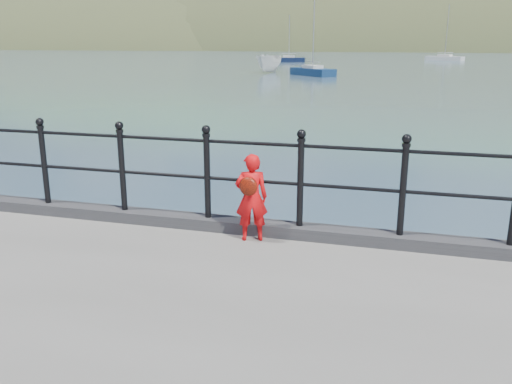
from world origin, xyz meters
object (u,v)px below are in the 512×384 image
(launch_white, at_px, (269,63))
(sailboat_port, at_px, (313,72))
(sailboat_left, at_px, (289,60))
(railing, at_px, (253,169))
(sailboat_deep, at_px, (445,58))
(child, at_px, (251,197))

(launch_white, relative_size, sailboat_port, 0.64)
(sailboat_port, height_order, sailboat_left, sailboat_port)
(launch_white, distance_m, sailboat_port, 6.04)
(railing, distance_m, sailboat_left, 79.62)
(launch_white, bearing_deg, sailboat_port, -25.88)
(railing, height_order, sailboat_deep, sailboat_deep)
(launch_white, bearing_deg, railing, -70.05)
(railing, height_order, child, railing)
(child, height_order, sailboat_port, sailboat_port)
(launch_white, height_order, sailboat_port, sailboat_port)
(railing, height_order, sailboat_left, sailboat_left)
(child, height_order, sailboat_deep, sailboat_deep)
(sailboat_left, bearing_deg, child, -81.67)
(sailboat_deep, height_order, sailboat_port, sailboat_deep)
(railing, distance_m, sailboat_deep, 91.36)
(sailboat_port, xyz_separation_m, sailboat_left, (-9.18, 31.21, 0.00))
(child, distance_m, sailboat_left, 79.88)
(sailboat_deep, xyz_separation_m, sailboat_left, (-23.49, -13.22, -0.00))
(child, relative_size, sailboat_port, 0.14)
(railing, height_order, sailboat_port, sailboat_port)
(railing, relative_size, child, 16.90)
(sailboat_deep, bearing_deg, railing, -67.37)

